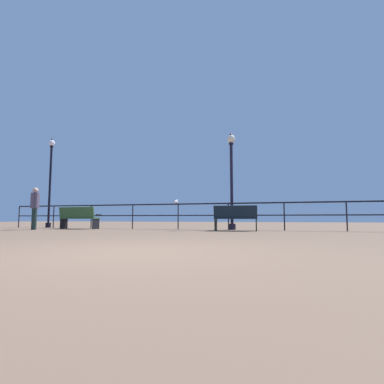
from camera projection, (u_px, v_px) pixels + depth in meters
The scene contains 8 objects.
ground_plane at pixel (131, 252), 3.70m from camera, with size 60.00×60.00×0.00m, color brown.
pier_railing at pixel (228, 210), 10.73m from camera, with size 19.66×0.05×1.00m.
bench_far_left at pixel (78, 217), 11.73m from camera, with size 1.71×0.67×0.88m.
bench_near_left at pixel (235, 217), 9.91m from camera, with size 1.49×0.72×0.86m.
lamppost_left at pixel (50, 176), 13.58m from camera, with size 0.29×0.29×4.20m.
lamppost_center at pixel (231, 174), 11.11m from camera, with size 0.32×0.32×3.73m.
person_by_bench at pixel (35, 205), 10.98m from camera, with size 0.45×0.32×1.59m.
seagull_on_rail at pixel (176, 202), 11.38m from camera, with size 0.16×0.36×0.17m.
Camera 1 is at (1.83, -3.37, 0.43)m, focal length 27.29 mm.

